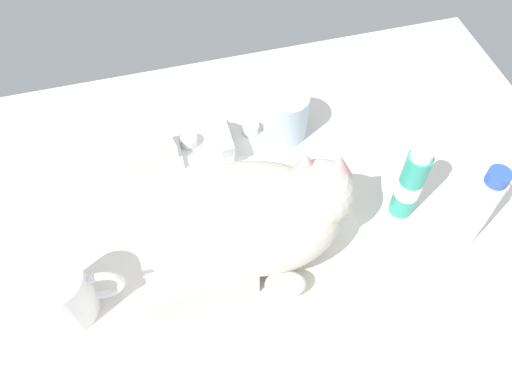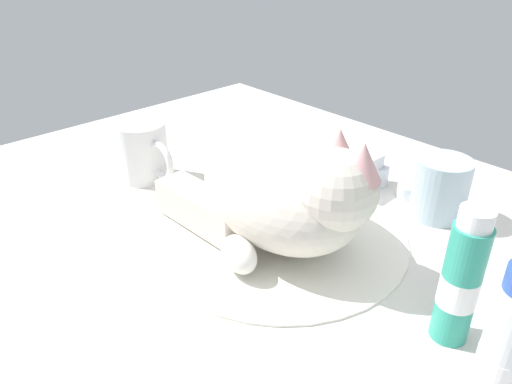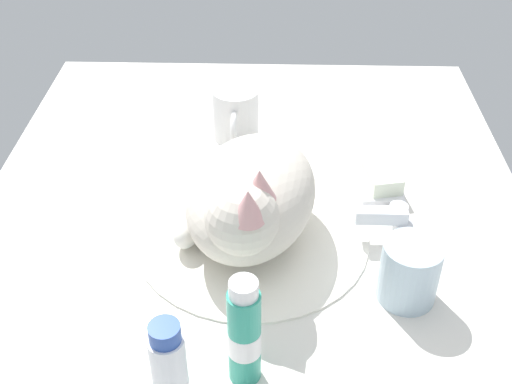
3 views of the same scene
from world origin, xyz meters
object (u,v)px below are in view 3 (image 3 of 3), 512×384
at_px(toothpaste_bottle, 247,334).
at_px(soap_bar, 382,177).
at_px(rinse_cup, 409,272).
at_px(coffee_mug, 236,115).
at_px(mouthwash_bottle, 171,383).
at_px(cat, 248,199).
at_px(faucet, 398,227).

bearing_deg(toothpaste_bottle, soap_bar, 151.35).
bearing_deg(rinse_cup, coffee_mug, -147.64).
relative_size(toothpaste_bottle, mouthwash_bottle, 0.93).
bearing_deg(soap_bar, cat, -57.68).
bearing_deg(faucet, mouthwash_bottle, -41.77).
bearing_deg(soap_bar, rinse_cup, 0.94).
relative_size(soap_bar, mouthwash_bottle, 0.46).
distance_m(cat, rinse_cup, 0.23).
distance_m(cat, mouthwash_bottle, 0.30).
distance_m(coffee_mug, toothpaste_bottle, 0.50).
relative_size(faucet, soap_bar, 1.89).
bearing_deg(mouthwash_bottle, cat, 167.68).
distance_m(toothpaste_bottle, mouthwash_bottle, 0.10).
relative_size(cat, toothpaste_bottle, 2.09).
bearing_deg(toothpaste_bottle, mouthwash_bottle, -46.41).
bearing_deg(faucet, rinse_cup, -2.32).
bearing_deg(soap_bar, toothpaste_bottle, -28.65).
xyz_separation_m(coffee_mug, rinse_cup, (0.37, 0.23, -0.00)).
xyz_separation_m(rinse_cup, toothpaste_bottle, (0.13, -0.20, 0.03)).
bearing_deg(mouthwash_bottle, toothpaste_bottle, 133.59).
xyz_separation_m(faucet, cat, (0.01, -0.21, 0.05)).
distance_m(coffee_mug, rinse_cup, 0.44).
height_order(coffee_mug, rinse_cup, coffee_mug).
bearing_deg(soap_bar, mouthwash_bottle, -32.12).
distance_m(faucet, rinse_cup, 0.11).
height_order(cat, soap_bar, cat).
bearing_deg(cat, mouthwash_bottle, -12.32).
bearing_deg(coffee_mug, mouthwash_bottle, -3.30).
bearing_deg(faucet, coffee_mug, -137.44).
height_order(cat, toothpaste_bottle, cat).
distance_m(cat, soap_bar, 0.24).
bearing_deg(rinse_cup, cat, -116.06).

